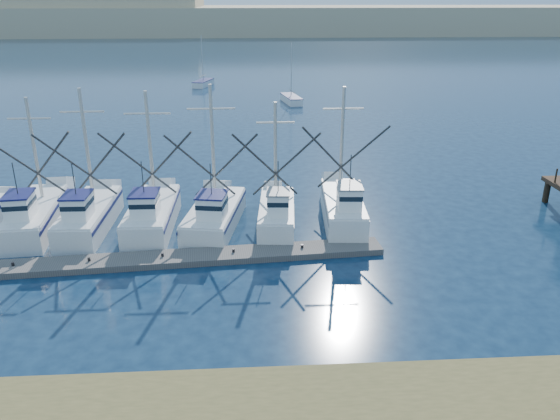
% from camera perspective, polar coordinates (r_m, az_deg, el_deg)
% --- Properties ---
extents(ground, '(500.00, 500.00, 0.00)m').
position_cam_1_polar(ground, '(25.55, 4.07, -11.98)').
color(ground, '#0B1C32').
rests_on(ground, ground).
extents(floating_dock, '(27.37, 4.02, 0.36)m').
position_cam_1_polar(floating_dock, '(31.74, -13.95, -5.14)').
color(floating_dock, '#59544F').
rests_on(floating_dock, ground).
extents(dune_ridge, '(360.00, 60.00, 10.00)m').
position_cam_1_polar(dune_ridge, '(231.29, -2.94, 19.25)').
color(dune_ridge, tan).
rests_on(dune_ridge, ground).
extents(trawler_fleet, '(26.91, 8.58, 8.99)m').
position_cam_1_polar(trawler_fleet, '(35.74, -12.72, -0.51)').
color(trawler_fleet, white).
rests_on(trawler_fleet, ground).
extents(sailboat_near, '(2.77, 6.14, 8.10)m').
position_cam_1_polar(sailboat_near, '(77.99, 1.18, 11.49)').
color(sailboat_near, white).
rests_on(sailboat_near, ground).
extents(sailboat_far, '(3.36, 5.86, 8.10)m').
position_cam_1_polar(sailboat_far, '(93.76, -8.01, 12.99)').
color(sailboat_far, white).
rests_on(sailboat_far, ground).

